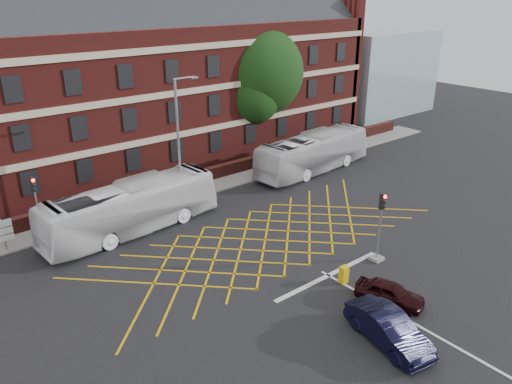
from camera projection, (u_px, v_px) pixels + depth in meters
ground at (286, 252)px, 30.50m from camera, size 120.00×120.00×0.00m
victorian_building at (119, 76)px, 43.38m from camera, size 51.00×12.17×20.40m
boundary_wall at (176, 183)px, 39.58m from camera, size 56.00×0.50×1.10m
far_pavement at (183, 193)px, 39.05m from camera, size 60.00×3.00×0.12m
glass_block at (372, 72)px, 63.53m from camera, size 14.00×10.00×10.00m
box_junction_hatching at (265, 240)px, 31.93m from camera, size 8.22×8.22×0.02m
stop_line at (328, 275)px, 27.99m from camera, size 8.00×0.30×0.02m
centre_line at (431, 333)px, 23.35m from camera, size 0.15×14.00×0.02m
bus_left at (131, 208)px, 32.46m from camera, size 12.27×3.68×3.37m
bus_right at (313, 153)px, 43.25m from camera, size 12.23×3.73×3.36m
car_navy at (388, 329)px, 22.45m from camera, size 2.46×4.79×1.50m
car_maroon at (390, 293)px, 25.36m from camera, size 2.48×3.75×1.19m
deciduous_tree at (259, 78)px, 47.90m from camera, size 8.57×8.57×11.75m
traffic_light_near at (379, 233)px, 28.94m from camera, size 0.70×0.70×4.27m
traffic_light_far at (39, 215)px, 31.28m from camera, size 0.70×0.70×4.27m
street_lamp at (181, 168)px, 34.70m from camera, size 2.25×1.00×9.52m
direction_signs at (3, 232)px, 29.96m from camera, size 1.10×0.16×2.20m
utility_cabinet at (344, 275)px, 27.17m from camera, size 0.45×0.37×0.98m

